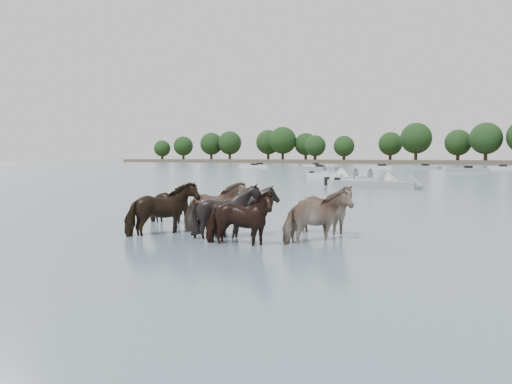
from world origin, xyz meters
The scene contains 7 objects.
ground centered at (0.00, 0.00, 0.00)m, with size 400.00×400.00×0.00m, color slate.
shoreline centered at (-70.00, 150.00, 0.50)m, with size 160.00×30.00×1.00m, color #4C4233.
pony_herd centered at (-1.11, 1.67, 0.57)m, with size 7.15×3.89×1.65m.
motorboat_a centered at (-6.61, 26.22, 0.23)m, with size 5.24×4.47×1.92m.
motorboat_b centered at (-4.67, 24.09, 0.22)m, with size 6.12×1.91×1.92m.
motorboat_f centered at (-14.15, 36.25, 0.23)m, with size 4.72×2.45×1.92m.
treeline centered at (-68.56, 149.90, 6.78)m, with size 148.43×24.58×12.54m.
Camera 1 is at (7.10, -9.76, 2.11)m, focal length 37.01 mm.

